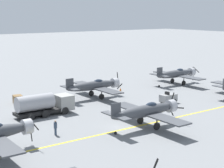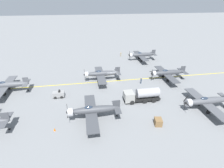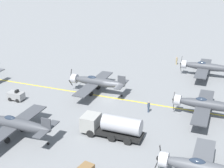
# 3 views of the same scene
# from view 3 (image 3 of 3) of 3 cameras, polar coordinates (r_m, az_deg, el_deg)

# --- Properties ---
(ground_plane) EXTENTS (400.00, 400.00, 0.00)m
(ground_plane) POSITION_cam_3_polar(r_m,az_deg,el_deg) (51.13, -0.38, -2.48)
(ground_plane) COLOR slate
(taxiway_stripe) EXTENTS (0.30, 160.00, 0.01)m
(taxiway_stripe) POSITION_cam_3_polar(r_m,az_deg,el_deg) (51.13, -0.38, -2.47)
(taxiway_stripe) COLOR yellow
(taxiway_stripe) RESTS_ON ground
(airplane_near_center) EXTENTS (12.00, 9.98, 3.65)m
(airplane_near_center) POSITION_cam_3_polar(r_m,az_deg,el_deg) (46.01, 16.86, -3.63)
(airplane_near_center) COLOR #404348
(airplane_near_center) RESTS_ON ground
(airplane_mid_center) EXTENTS (12.00, 9.98, 3.71)m
(airplane_mid_center) POSITION_cam_3_polar(r_m,az_deg,el_deg) (52.18, -2.92, 0.41)
(airplane_mid_center) COLOR #44464C
(airplane_mid_center) RESTS_ON ground
(airplane_mid_left) EXTENTS (12.00, 9.98, 3.79)m
(airplane_mid_left) POSITION_cam_3_polar(r_m,az_deg,el_deg) (40.97, -17.22, -6.95)
(airplane_mid_left) COLOR #404348
(airplane_mid_left) RESTS_ON ground
(airplane_near_right) EXTENTS (12.00, 9.98, 3.68)m
(airplane_near_right) POSITION_cam_3_polar(r_m,az_deg,el_deg) (62.04, 16.72, 3.03)
(airplane_near_right) COLOR #414449
(airplane_near_right) RESTS_ON ground
(fuel_tanker) EXTENTS (2.68, 8.00, 2.98)m
(fuel_tanker) POSITION_cam_3_polar(r_m,az_deg,el_deg) (39.74, -0.07, -7.64)
(fuel_tanker) COLOR black
(fuel_tanker) RESTS_ON ground
(tow_tractor) EXTENTS (1.57, 2.60, 1.79)m
(tow_tractor) POSITION_cam_3_polar(r_m,az_deg,el_deg) (52.20, -17.14, -2.03)
(tow_tractor) COLOR gray
(tow_tractor) RESTS_ON ground
(ground_crew_walking) EXTENTS (0.37, 0.37, 1.71)m
(ground_crew_walking) POSITION_cam_3_polar(r_m,az_deg,el_deg) (68.27, 11.73, 4.25)
(ground_crew_walking) COLOR tan
(ground_crew_walking) RESTS_ON ground
(ground_crew_inspecting) EXTENTS (0.37, 0.37, 1.71)m
(ground_crew_inspecting) POSITION_cam_3_polar(r_m,az_deg,el_deg) (46.27, 6.71, -4.10)
(ground_crew_inspecting) COLOR #334256
(ground_crew_inspecting) RESTS_ON ground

